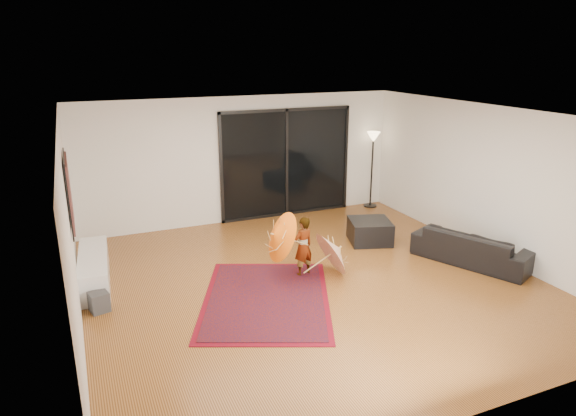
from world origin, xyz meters
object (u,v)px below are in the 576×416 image
ottoman (370,231)px  child (303,246)px  sofa (472,247)px  media_console (94,269)px

ottoman → child: child is taller
sofa → ottoman: size_ratio=2.62×
media_console → sofa: bearing=-11.7°
ottoman → child: bearing=-154.4°
media_console → sofa: size_ratio=0.88×
media_console → ottoman: media_console is taller
sofa → child: 3.06m
media_console → child: size_ratio=1.74×
ottoman → child: size_ratio=0.76×
media_console → sofa: (6.20, -1.72, 0.05)m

